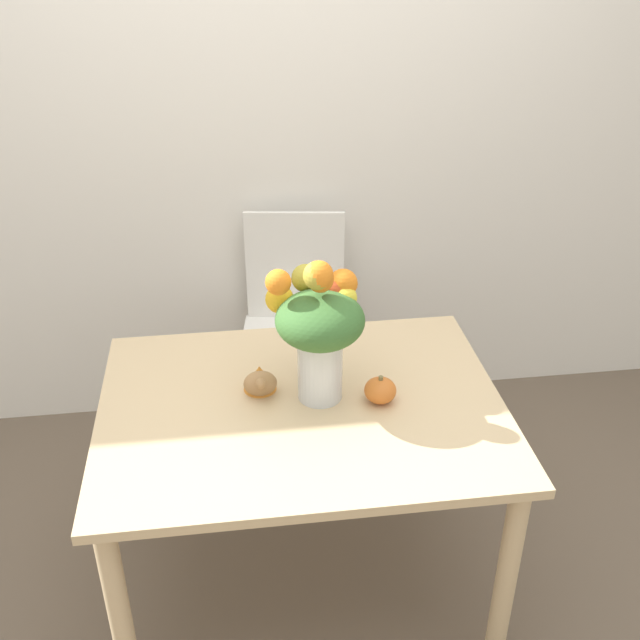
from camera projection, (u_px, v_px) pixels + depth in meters
ground_plane at (304, 575)px, 2.55m from camera, size 12.00×12.00×0.00m
wall_back at (268, 100)px, 2.82m from camera, size 8.00×0.06×2.70m
dining_table at (302, 431)px, 2.24m from camera, size 1.18×0.90×0.72m
flower_vase at (319, 324)px, 2.12m from camera, size 0.28×0.30×0.44m
pumpkin at (380, 390)px, 2.19m from camera, size 0.09×0.09×0.09m
turkey_figurine at (260, 380)px, 2.23m from camera, size 0.10×0.13×0.08m
dining_chair_near_window at (295, 328)px, 3.03m from camera, size 0.47×0.47×0.94m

